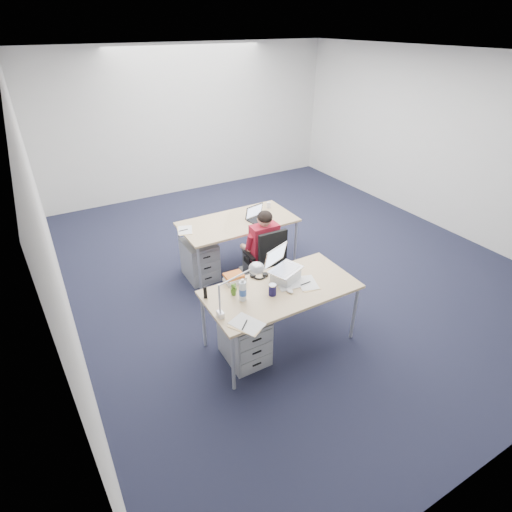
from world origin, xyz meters
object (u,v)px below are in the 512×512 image
at_px(drawer_pedestal_far, 200,260).
at_px(far_cup, 269,205).
at_px(office_chair, 265,273).
at_px(bear_figurine, 234,289).
at_px(seated_person, 260,248).
at_px(sunglasses, 283,274).
at_px(can_koozie, 272,290).
at_px(cordless_phone, 205,292).
at_px(dark_laptop, 259,213).
at_px(desk_far, 238,224).
at_px(wireless_keyboard, 291,286).
at_px(desk_near, 281,292).
at_px(computer_mouse, 290,291).
at_px(drawer_pedestal_near, 244,337).
at_px(book_stack, 234,278).
at_px(water_bottle, 243,290).
at_px(silver_laptop, 286,266).
at_px(desk_lamp, 234,291).
at_px(headphones, 259,275).

height_order(drawer_pedestal_far, far_cup, far_cup).
xyz_separation_m(office_chair, far_cup, (0.58, 0.90, 0.50)).
bearing_deg(bear_figurine, seated_person, 31.35).
bearing_deg(sunglasses, seated_person, 94.33).
height_order(can_koozie, far_cup, can_koozie).
distance_m(cordless_phone, dark_laptop, 1.89).
distance_m(desk_far, bear_figurine, 1.73).
bearing_deg(can_koozie, desk_far, 73.89).
xyz_separation_m(desk_far, far_cup, (0.61, 0.18, 0.09)).
relative_size(wireless_keyboard, can_koozie, 2.01).
distance_m(desk_near, computer_mouse, 0.13).
xyz_separation_m(drawer_pedestal_near, cordless_phone, (-0.30, 0.26, 0.52)).
xyz_separation_m(drawer_pedestal_far, book_stack, (-0.12, -1.32, 0.50)).
distance_m(desk_far, cordless_phone, 1.80).
bearing_deg(water_bottle, silver_laptop, 8.11).
height_order(office_chair, desk_lamp, desk_lamp).
distance_m(drawer_pedestal_far, headphones, 1.45).
height_order(drawer_pedestal_far, dark_laptop, dark_laptop).
relative_size(drawer_pedestal_near, wireless_keyboard, 2.18).
height_order(drawer_pedestal_near, headphones, headphones).
height_order(silver_laptop, dark_laptop, silver_laptop).
height_order(desk_far, headphones, headphones).
distance_m(water_bottle, book_stack, 0.34).
bearing_deg(cordless_phone, seated_person, 57.23).
relative_size(can_koozie, desk_lamp, 0.25).
bearing_deg(water_bottle, bear_figurine, 108.88).
distance_m(seated_person, drawer_pedestal_near, 1.43).
bearing_deg(headphones, can_koozie, -75.00).
xyz_separation_m(office_chair, seated_person, (0.00, 0.16, 0.30)).
relative_size(computer_mouse, water_bottle, 0.38).
bearing_deg(desk_lamp, sunglasses, 14.97).
relative_size(office_chair, book_stack, 4.49).
bearing_deg(cordless_phone, dark_laptop, 63.30).
xyz_separation_m(office_chair, can_koozie, (-0.52, -0.99, 0.52)).
xyz_separation_m(wireless_keyboard, book_stack, (-0.47, 0.38, 0.04)).
bearing_deg(bear_figurine, water_bottle, -87.76).
bearing_deg(water_bottle, can_koozie, -14.73).
bearing_deg(far_cup, sunglasses, -116.18).
distance_m(bear_figurine, desk_lamp, 0.34).
xyz_separation_m(silver_laptop, computer_mouse, (-0.08, -0.21, -0.16)).
bearing_deg(silver_laptop, far_cup, 43.39).
relative_size(water_bottle, dark_laptop, 0.83).
height_order(book_stack, far_cup, book_stack).
relative_size(silver_laptop, water_bottle, 1.50).
distance_m(drawer_pedestal_far, water_bottle, 1.75).
relative_size(wireless_keyboard, book_stack, 1.20).
bearing_deg(cordless_phone, drawer_pedestal_far, 90.44).
distance_m(desk_far, wireless_keyboard, 1.70).
height_order(cordless_phone, far_cup, cordless_phone).
distance_m(drawer_pedestal_far, desk_lamp, 1.94).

